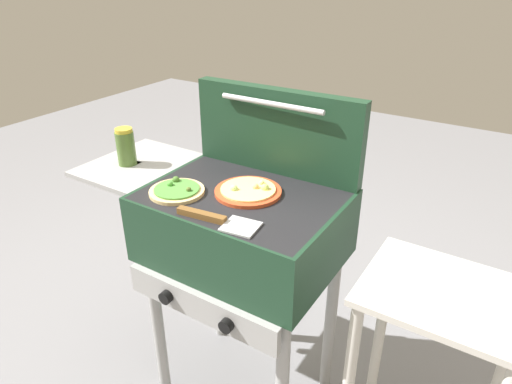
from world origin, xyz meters
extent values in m
cube|color=#193823|center=(0.00, 0.00, 0.78)|extent=(0.64, 0.48, 0.24)
cube|color=black|center=(0.00, 0.00, 0.90)|extent=(0.61, 0.46, 0.01)
cube|color=#A0A0A0|center=(-0.48, 0.00, 0.89)|extent=(0.32, 0.41, 0.02)
cube|color=#A0A0A0|center=(-0.48, 0.00, 0.78)|extent=(0.02, 0.02, 0.24)
cube|color=#A0A0A0|center=(0.00, -0.25, 0.61)|extent=(0.58, 0.02, 0.10)
cylinder|color=black|center=(-0.12, -0.28, 0.61)|extent=(0.04, 0.02, 0.04)
cylinder|color=black|center=(0.12, -0.28, 0.61)|extent=(0.04, 0.02, 0.04)
cylinder|color=#A0A0A0|center=(-0.27, -0.19, 0.33)|extent=(0.04, 0.04, 0.66)
cylinder|color=#A0A0A0|center=(-0.27, 0.19, 0.33)|extent=(0.04, 0.04, 0.66)
cylinder|color=#A0A0A0|center=(0.27, 0.19, 0.33)|extent=(0.04, 0.04, 0.66)
cube|color=#193823|center=(0.00, 0.21, 1.05)|extent=(0.63, 0.06, 0.30)
cylinder|color=#B7B7BC|center=(0.00, 0.17, 1.16)|extent=(0.38, 0.02, 0.02)
cylinder|color=#E0C17F|center=(-0.19, -0.11, 0.91)|extent=(0.18, 0.18, 0.01)
cylinder|color=#4C8C38|center=(-0.19, -0.11, 0.92)|extent=(0.15, 0.15, 0.01)
sphere|color=#4C9A38|center=(-0.22, -0.11, 0.92)|extent=(0.02, 0.02, 0.02)
sphere|color=#556D2C|center=(-0.14, -0.10, 0.92)|extent=(0.02, 0.02, 0.02)
sphere|color=#446D2B|center=(-0.22, -0.07, 0.92)|extent=(0.02, 0.02, 0.02)
cylinder|color=#C64723|center=(0.01, 0.01, 0.91)|extent=(0.22, 0.22, 0.01)
cylinder|color=#EDD17A|center=(0.01, 0.01, 0.92)|extent=(0.18, 0.18, 0.01)
sphere|color=#C5EA7C|center=(-0.02, -0.02, 0.92)|extent=(0.02, 0.02, 0.02)
sphere|color=#CEE569|center=(0.06, 0.04, 0.92)|extent=(0.03, 0.03, 0.03)
sphere|color=#F2E78B|center=(0.03, 0.06, 0.92)|extent=(0.02, 0.02, 0.02)
sphere|color=#F2BA6D|center=(0.03, 0.03, 0.92)|extent=(0.02, 0.02, 0.02)
cylinder|color=#4C6B2D|center=(-0.50, -0.03, 0.96)|extent=(0.07, 0.07, 0.13)
cylinder|color=gold|center=(-0.50, -0.03, 1.03)|extent=(0.06, 0.06, 0.01)
cube|color=#B7BABF|center=(0.11, -0.18, 0.90)|extent=(0.11, 0.10, 0.01)
cube|color=brown|center=(-0.02, -0.20, 0.91)|extent=(0.16, 0.04, 0.02)
cube|color=beige|center=(0.66, 0.00, 0.78)|extent=(0.44, 0.36, 0.02)
cylinder|color=beige|center=(0.47, 0.15, 0.38)|extent=(0.04, 0.04, 0.77)
camera|label=1|loc=(0.74, -1.09, 1.58)|focal=31.97mm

